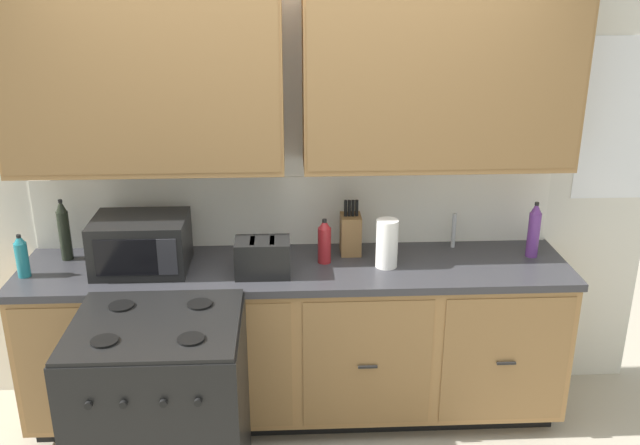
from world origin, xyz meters
The scene contains 13 objects.
ground_plane centered at (0.00, 0.00, 0.00)m, with size 8.00×8.00×0.00m, color #B2A893.
wall_unit centered at (0.00, 0.50, 1.67)m, with size 4.08×0.40×2.53m.
counter_run centered at (0.00, 0.30, 0.48)m, with size 2.91×0.64×0.93m.
stove_range centered at (-0.63, -0.33, 0.47)m, with size 0.76×0.68×0.95m.
microwave centered at (-0.80, 0.29, 1.07)m, with size 0.48×0.37×0.28m.
toaster centered at (-0.17, 0.19, 1.02)m, with size 0.28×0.18×0.19m.
knife_block centered at (0.31, 0.45, 1.04)m, with size 0.11×0.14×0.31m.
sink_faucet centered at (0.89, 0.51, 1.03)m, with size 0.02×0.02×0.20m, color #B2B5BA.
paper_towel_roll centered at (0.48, 0.26, 1.06)m, with size 0.12×0.12×0.26m, color white.
bottle_red centered at (0.15, 0.33, 1.05)m, with size 0.07×0.07×0.24m.
bottle_violet centered at (1.29, 0.36, 1.08)m, with size 0.07×0.07×0.31m.
bottle_teal centered at (-1.39, 0.22, 1.04)m, with size 0.06×0.06×0.23m.
bottle_dark centered at (-1.23, 0.44, 1.09)m, with size 0.06×0.06×0.34m.
Camera 1 is at (-0.03, -3.08, 2.42)m, focal length 38.94 mm.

